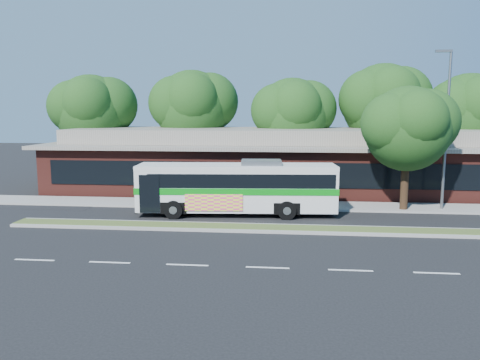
# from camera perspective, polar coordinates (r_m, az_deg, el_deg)

# --- Properties ---
(ground) EXTENTS (120.00, 120.00, 0.00)m
(ground) POSITION_cam_1_polar(r_m,az_deg,el_deg) (22.28, 3.91, -6.46)
(ground) COLOR black
(ground) RESTS_ON ground
(median_strip) EXTENTS (26.00, 1.10, 0.15)m
(median_strip) POSITION_cam_1_polar(r_m,az_deg,el_deg) (22.84, 3.96, -5.89)
(median_strip) COLOR #384C20
(median_strip) RESTS_ON ground
(sidewalk) EXTENTS (44.00, 2.60, 0.12)m
(sidewalk) POSITION_cam_1_polar(r_m,az_deg,el_deg) (28.50, 4.33, -3.07)
(sidewalk) COLOR gray
(sidewalk) RESTS_ON ground
(parking_lot) EXTENTS (14.00, 12.00, 0.01)m
(parking_lot) POSITION_cam_1_polar(r_m,az_deg,el_deg) (37.07, -24.56, -1.24)
(parking_lot) COLOR black
(parking_lot) RESTS_ON ground
(plaza_building) EXTENTS (33.20, 11.20, 4.45)m
(plaza_building) POSITION_cam_1_polar(r_m,az_deg,el_deg) (34.71, 4.64, 2.43)
(plaza_building) COLOR #57221B
(plaza_building) RESTS_ON ground
(lamp_post) EXTENTS (0.93, 0.18, 9.07)m
(lamp_post) POSITION_cam_1_polar(r_m,az_deg,el_deg) (28.96, 23.81, 6.09)
(lamp_post) COLOR slate
(lamp_post) RESTS_ON ground
(tree_bg_a) EXTENTS (6.47, 5.80, 8.63)m
(tree_bg_a) POSITION_cam_1_polar(r_m,az_deg,el_deg) (39.71, -17.00, 8.24)
(tree_bg_a) COLOR black
(tree_bg_a) RESTS_ON ground
(tree_bg_b) EXTENTS (6.69, 6.00, 9.00)m
(tree_bg_b) POSITION_cam_1_polar(r_m,az_deg,el_deg) (38.37, -5.17, 8.99)
(tree_bg_b) COLOR black
(tree_bg_b) RESTS_ON ground
(tree_bg_c) EXTENTS (6.24, 5.60, 8.26)m
(tree_bg_c) POSITION_cam_1_polar(r_m,az_deg,el_deg) (36.68, 6.98, 8.13)
(tree_bg_c) COLOR black
(tree_bg_c) RESTS_ON ground
(tree_bg_d) EXTENTS (6.91, 6.20, 9.37)m
(tree_bg_d) POSITION_cam_1_polar(r_m,az_deg,el_deg) (38.49, 17.65, 9.04)
(tree_bg_d) COLOR black
(tree_bg_d) RESTS_ON ground
(tree_bg_e) EXTENTS (6.47, 5.80, 8.50)m
(tree_bg_e) POSITION_cam_1_polar(r_m,az_deg,el_deg) (39.18, 26.56, 7.55)
(tree_bg_e) COLOR black
(tree_bg_e) RESTS_ON ground
(transit_bus) EXTENTS (11.03, 3.12, 3.06)m
(transit_bus) POSITION_cam_1_polar(r_m,az_deg,el_deg) (25.79, -0.30, -0.54)
(transit_bus) COLOR silver
(transit_bus) RESTS_ON ground
(sedan) EXTENTS (4.98, 3.19, 1.34)m
(sedan) POSITION_cam_1_polar(r_m,az_deg,el_deg) (34.08, -14.89, -0.41)
(sedan) COLOR #A9ACB0
(sedan) RESTS_ON ground
(sidewalk_tree) EXTENTS (5.33, 4.78, 7.11)m
(sidewalk_tree) POSITION_cam_1_polar(r_m,az_deg,el_deg) (28.25, 20.37, 6.10)
(sidewalk_tree) COLOR black
(sidewalk_tree) RESTS_ON ground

